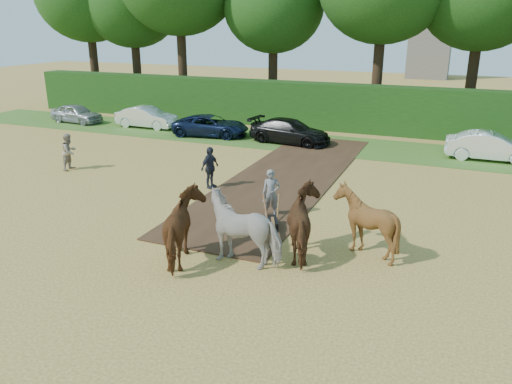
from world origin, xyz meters
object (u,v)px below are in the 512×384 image
at_px(spectator_near, 69,152).
at_px(plough_team, 277,224).
at_px(spectator_far, 210,168).
at_px(parked_cars, 302,132).

xyz_separation_m(spectator_near, plough_team, (12.53, -5.10, 0.17)).
bearing_deg(plough_team, spectator_far, 133.87).
height_order(plough_team, parked_cars, plough_team).
height_order(spectator_far, plough_team, plough_team).
distance_m(spectator_far, parked_cars, 9.61).
bearing_deg(spectator_far, parked_cars, 5.68).
height_order(spectator_far, parked_cars, spectator_far).
xyz_separation_m(plough_team, parked_cars, (-3.80, 14.68, -0.36)).
relative_size(spectator_far, parked_cars, 0.05).
bearing_deg(spectator_near, parked_cars, -45.85).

